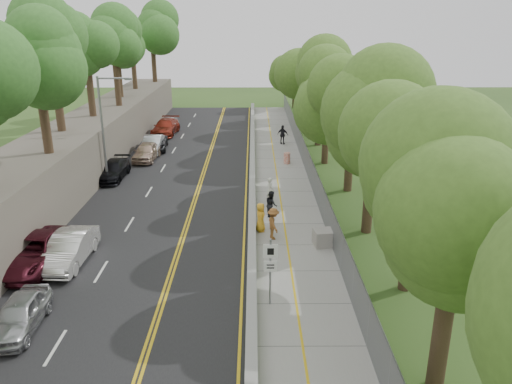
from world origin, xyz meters
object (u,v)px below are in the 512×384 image
Objects in this scene: signpost at (270,265)px; car_1 at (69,249)px; construction_barrel at (287,158)px; concrete_block at (326,238)px; car_2 at (36,251)px; painter_0 at (261,217)px; streetlight at (105,123)px; person_far at (283,135)px; car_0 at (19,314)px.

car_1 is (-10.05, 3.97, -1.15)m from signpost.
construction_barrel reaches higher than concrete_block.
painter_0 reaches higher than car_2.
painter_0 is at bearing 24.70° from car_2.
person_far is at bearing 42.09° from streetlight.
streetlight reaches higher than car_1.
concrete_block is (3.25, 6.02, -1.47)m from signpost.
car_2 is (-0.14, -13.30, -3.83)m from streetlight.
streetlight is at bearing 62.29° from person_far.
painter_0 reaches higher than car_1.
person_far is (13.71, 12.38, -3.65)m from streetlight.
signpost is 22.55m from construction_barrel.
car_2 is 3.22× the size of painter_0.
signpost is 8.02m from painter_0.
person_far is at bearing -8.58° from painter_0.
concrete_block is (14.76, -11.00, -4.15)m from streetlight.
concrete_block is 4.06m from painter_0.
car_0 reaches higher than construction_barrel.
streetlight is at bearing -158.55° from construction_barrel.
car_2 is at bearing 108.50° from painter_0.
car_0 is at bearing 88.76° from person_far.
car_2 is 2.95× the size of person_far.
painter_0 is at bearing 92.16° from signpost.
streetlight reaches higher than construction_barrel.
car_0 reaches higher than concrete_block.
car_0 is at bearing -85.55° from streetlight.
car_1 reaches higher than concrete_block.
car_0 is 13.77m from painter_0.
car_1 is 2.72× the size of painter_0.
painter_0 is (9.75, 9.73, 0.20)m from car_0.
car_2 is (-11.65, 3.72, -1.15)m from signpost.
car_1 is 0.85× the size of car_2.
signpost is 12.28m from car_2.
car_1 is (-13.30, -2.05, 0.33)m from concrete_block.
painter_0 is at bearing 103.58° from person_far.
concrete_block is 15.08m from car_2.
car_2 is at bearing -126.51° from construction_barrel.
car_2 is (-14.90, -2.30, 0.32)m from concrete_block.
car_2 is (-13.83, -18.68, 0.30)m from construction_barrel.
car_1 is 10.53m from painter_0.
person_far is at bearing 89.85° from construction_barrel.
car_2 is at bearing 162.31° from signpost.
car_1 is (0.00, 5.75, 0.10)m from car_0.
person_far is at bearing 66.26° from car_1.
car_2 reaches higher than concrete_block.
car_1 is at bearing 110.26° from painter_0.
painter_0 is 21.59m from person_far.
streetlight is 14.89m from painter_0.
person_far is at bearing 65.92° from car_2.
car_2 is 29.17m from person_far.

